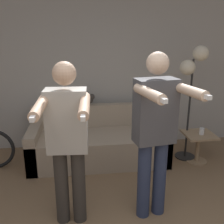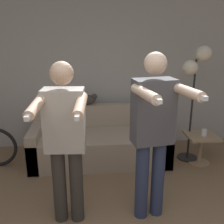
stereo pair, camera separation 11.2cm
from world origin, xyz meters
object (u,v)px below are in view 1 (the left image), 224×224
object	(u,v)px
person_left	(67,137)
cat	(84,100)
couch	(99,143)
floor_lamp	(193,71)
cup	(202,131)
person_right	(155,128)
side_table	(198,142)

from	to	relation	value
person_left	cat	world-z (taller)	person_left
couch	person_left	bearing A→B (deg)	-105.90
floor_lamp	cup	size ratio (longest dim) A/B	17.62
cat	floor_lamp	xyz separation A→B (m)	(1.59, -0.42, 0.49)
couch	person_left	world-z (taller)	person_left
person_right	side_table	xyz separation A→B (m)	(1.03, 1.12, -0.69)
person_left	side_table	size ratio (longest dim) A/B	3.67
floor_lamp	side_table	xyz separation A→B (m)	(0.11, -0.17, -1.05)
person_left	cup	size ratio (longest dim) A/B	17.01
person_right	cat	world-z (taller)	person_right
person_right	floor_lamp	distance (m)	1.62
couch	cat	bearing A→B (deg)	120.68
couch	cat	size ratio (longest dim) A/B	4.99
person_left	side_table	xyz separation A→B (m)	(1.91, 1.12, -0.64)
couch	floor_lamp	bearing A→B (deg)	-3.93
cup	floor_lamp	bearing A→B (deg)	124.59
side_table	cup	distance (m)	0.18
floor_lamp	cup	distance (m)	0.91
cat	person_right	bearing A→B (deg)	-68.55
floor_lamp	person_left	bearing A→B (deg)	-144.29
person_right	person_left	bearing A→B (deg)	170.62
person_right	cat	xyz separation A→B (m)	(-0.67, 1.71, -0.13)
person_left	cat	bearing A→B (deg)	86.93
couch	side_table	bearing A→B (deg)	-9.90
couch	cup	distance (m)	1.58
person_left	person_right	distance (m)	0.87
couch	cat	world-z (taller)	cat
couch	cup	size ratio (longest dim) A/B	20.88
person_right	cup	xyz separation A→B (m)	(1.06, 1.09, -0.51)
person_right	cat	bearing A→B (deg)	101.98
person_left	person_right	size ratio (longest dim) A/B	0.96
person_right	floor_lamp	world-z (taller)	person_right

